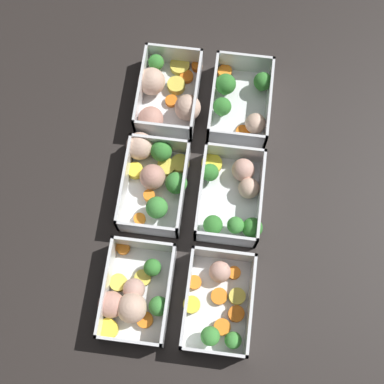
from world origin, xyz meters
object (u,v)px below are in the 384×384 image
(container_near_center, at_px, (154,175))
(container_near_left, at_px, (166,95))
(container_near_right, at_px, (133,297))
(container_far_right, at_px, (219,304))
(container_far_left, at_px, (240,101))
(container_far_center, at_px, (233,196))

(container_near_center, bearing_deg, container_near_left, -179.44)
(container_near_right, bearing_deg, container_far_right, 93.31)
(container_near_left, distance_m, container_far_right, 0.40)
(container_near_left, distance_m, container_near_right, 0.38)
(container_near_center, xyz_separation_m, container_far_left, (-0.17, 0.14, -0.00))
(container_near_center, relative_size, container_near_right, 1.05)
(container_near_center, xyz_separation_m, container_near_right, (0.22, -0.00, -0.00))
(container_near_right, distance_m, container_far_center, 0.25)
(container_far_left, height_order, container_far_right, same)
(container_far_left, bearing_deg, container_far_right, 0.24)
(container_near_left, height_order, container_near_center, same)
(container_far_right, bearing_deg, container_near_left, -159.20)
(container_near_left, xyz_separation_m, container_near_right, (0.38, -0.00, -0.00))
(container_far_left, relative_size, container_far_right, 1.00)
(container_near_center, relative_size, container_far_center, 1.13)
(container_near_right, relative_size, container_far_center, 1.07)
(container_near_right, relative_size, container_far_right, 1.07)
(container_far_center, bearing_deg, container_near_right, -36.66)
(container_far_left, xyz_separation_m, container_far_center, (0.19, 0.01, -0.00))
(container_far_left, height_order, container_far_center, same)
(container_near_center, xyz_separation_m, container_far_center, (0.02, 0.14, -0.00))
(container_near_right, height_order, container_far_center, same)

